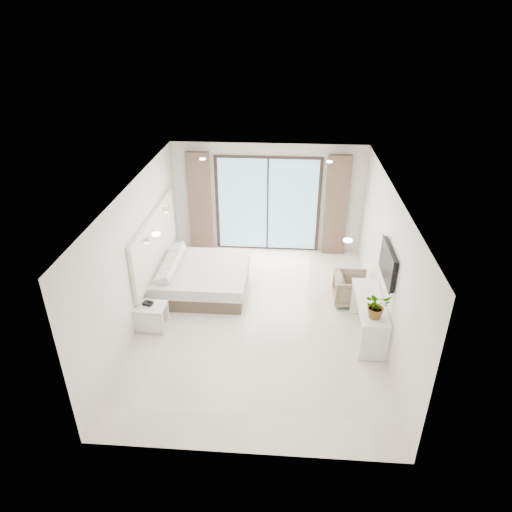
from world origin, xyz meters
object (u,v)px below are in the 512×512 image
object	(u,v)px
console_desk	(369,310)
armchair	(351,287)
nightstand	(152,317)
bed	(201,278)

from	to	relation	value
console_desk	armchair	size ratio (longest dim) A/B	2.24
nightstand	console_desk	bearing A→B (deg)	3.52
bed	console_desk	size ratio (longest dim) A/B	1.25
console_desk	bed	bearing A→B (deg)	158.16
bed	armchair	world-z (taller)	armchair
bed	nightstand	world-z (taller)	bed
bed	console_desk	world-z (taller)	console_desk
nightstand	console_desk	distance (m)	4.07
bed	nightstand	xyz separation A→B (m)	(-0.69, -1.42, -0.04)
console_desk	armchair	bearing A→B (deg)	99.80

